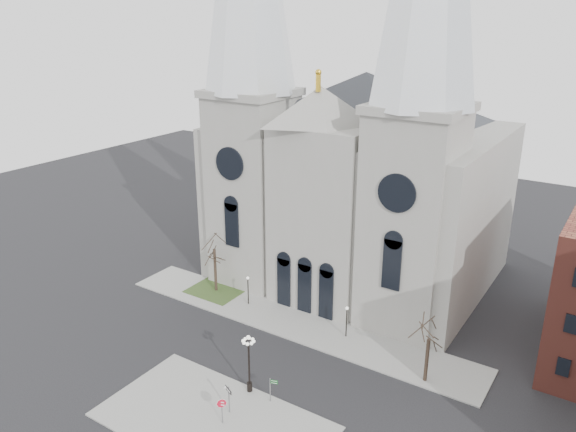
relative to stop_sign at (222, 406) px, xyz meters
The scene contains 13 objects.
ground 6.36m from the stop_sign, 128.24° to the left, with size 160.00×160.00×0.00m, color black.
sidewalk_near 1.87m from the stop_sign, 165.57° to the right, with size 18.00×10.00×0.14m, color gray.
sidewalk_far 16.33m from the stop_sign, 103.46° to the left, with size 40.00×6.00×0.14m, color gray.
grass_patch 22.44m from the stop_sign, 131.35° to the left, with size 6.00×5.00×0.18m, color #2E461E.
cathedral 32.54m from the stop_sign, 97.79° to the left, with size 33.00×26.66×54.00m.
tree_left 22.70m from the stop_sign, 131.35° to the left, with size 3.20×3.20×7.50m.
tree_right 17.99m from the stop_sign, 50.89° to the left, with size 3.20×3.20×6.00m.
ped_lamp_left 19.02m from the stop_sign, 120.97° to the left, with size 0.32×0.32×3.26m.
ped_lamp_right 16.46m from the stop_sign, 82.25° to the left, with size 0.32×0.32×3.26m.
stop_sign is the anchor object (origin of this frame).
globe_lamp 4.68m from the stop_sign, 97.90° to the left, with size 1.45×1.45×5.37m.
one_way_sign 1.32m from the stop_sign, 104.74° to the left, with size 0.97×0.48×2.40m.
street_name_sign 4.52m from the stop_sign, 67.86° to the left, with size 0.68×0.27×2.21m.
Camera 1 is at (27.45, -31.66, 30.06)m, focal length 35.00 mm.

